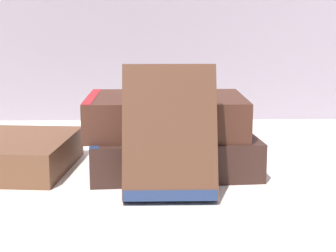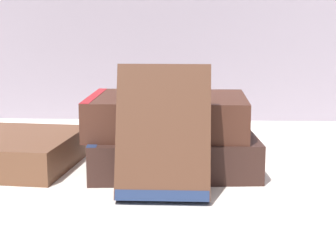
{
  "view_description": "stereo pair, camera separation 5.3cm",
  "coord_description": "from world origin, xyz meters",
  "px_view_note": "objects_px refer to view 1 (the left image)",
  "views": [
    {
      "loc": [
        -0.01,
        -0.67,
        0.2
      ],
      "look_at": [
        0.01,
        0.04,
        0.06
      ],
      "focal_mm": 60.0,
      "sensor_mm": 36.0,
      "label": 1
    },
    {
      "loc": [
        0.05,
        -0.67,
        0.2
      ],
      "look_at": [
        0.01,
        0.04,
        0.06
      ],
      "focal_mm": 60.0,
      "sensor_mm": 36.0,
      "label": 2
    }
  ],
  "objects_px": {
    "reading_glasses": "(141,142)",
    "book_flat_top": "(162,115)",
    "book_leaning_front": "(170,137)",
    "pocket_watch": "(180,93)",
    "book_flat_bottom": "(168,152)"
  },
  "relations": [
    {
      "from": "pocket_watch",
      "to": "reading_glasses",
      "type": "relative_size",
      "value": 0.64
    },
    {
      "from": "book_flat_top",
      "to": "pocket_watch",
      "type": "relative_size",
      "value": 3.26
    },
    {
      "from": "book_flat_bottom",
      "to": "pocket_watch",
      "type": "distance_m",
      "value": 0.08
    },
    {
      "from": "book_leaning_front",
      "to": "pocket_watch",
      "type": "height_order",
      "value": "book_leaning_front"
    },
    {
      "from": "reading_glasses",
      "to": "book_flat_top",
      "type": "bearing_deg",
      "value": -64.13
    },
    {
      "from": "book_leaning_front",
      "to": "book_flat_top",
      "type": "bearing_deg",
      "value": 93.3
    },
    {
      "from": "book_leaning_front",
      "to": "pocket_watch",
      "type": "distance_m",
      "value": 0.13
    },
    {
      "from": "book_flat_bottom",
      "to": "pocket_watch",
      "type": "bearing_deg",
      "value": 33.78
    },
    {
      "from": "book_flat_bottom",
      "to": "pocket_watch",
      "type": "height_order",
      "value": "pocket_watch"
    },
    {
      "from": "book_flat_bottom",
      "to": "book_leaning_front",
      "type": "height_order",
      "value": "book_leaning_front"
    },
    {
      "from": "book_flat_top",
      "to": "book_leaning_front",
      "type": "relative_size",
      "value": 1.38
    },
    {
      "from": "book_flat_top",
      "to": "pocket_watch",
      "type": "distance_m",
      "value": 0.04
    },
    {
      "from": "book_flat_bottom",
      "to": "book_flat_top",
      "type": "height_order",
      "value": "book_flat_top"
    },
    {
      "from": "book_flat_top",
      "to": "pocket_watch",
      "type": "bearing_deg",
      "value": 16.67
    },
    {
      "from": "pocket_watch",
      "to": "reading_glasses",
      "type": "bearing_deg",
      "value": 110.48
    }
  ]
}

